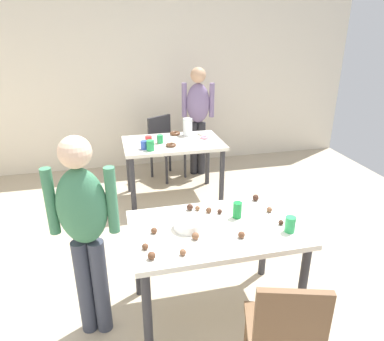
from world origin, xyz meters
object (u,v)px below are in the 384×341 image
(person_adult_far, at_px, (198,112))
(mixing_bowl, at_px, (189,224))
(soda_can, at_px, (237,210))
(person_girl_near, at_px, (84,224))
(pitcher_far, at_px, (188,127))
(dining_table_near, at_px, (216,239))
(dining_table_far, at_px, (173,150))
(chair_far_table, at_px, (164,143))
(chair_near_table, at_px, (285,332))

(person_adult_far, distance_m, mixing_bowl, 2.78)
(person_adult_far, relative_size, soda_can, 12.58)
(person_girl_near, xyz_separation_m, pitcher_far, (1.19, 2.18, -0.02))
(person_adult_far, relative_size, mixing_bowl, 7.36)
(dining_table_near, xyz_separation_m, person_adult_far, (0.56, 2.69, 0.27))
(soda_can, distance_m, pitcher_far, 2.12)
(pitcher_far, bearing_deg, mixing_bowl, -102.79)
(dining_table_far, bearing_deg, soda_can, -86.36)
(dining_table_near, xyz_separation_m, dining_table_far, (0.07, 1.99, -0.00))
(dining_table_far, distance_m, chair_far_table, 0.74)
(dining_table_far, relative_size, soda_can, 9.71)
(person_girl_near, xyz_separation_m, person_adult_far, (1.45, 2.67, 0.04))
(dining_table_near, distance_m, dining_table_far, 1.99)
(soda_can, relative_size, pitcher_far, 0.56)
(dining_table_near, relative_size, soda_can, 9.88)
(person_girl_near, bearing_deg, dining_table_near, -1.53)
(person_adult_far, bearing_deg, mixing_bowl, -105.81)
(dining_table_far, relative_size, pitcher_far, 5.45)
(mixing_bowl, bearing_deg, dining_table_far, 82.44)
(mixing_bowl, distance_m, pitcher_far, 2.24)
(chair_near_table, bearing_deg, dining_table_near, 102.84)
(person_adult_far, bearing_deg, chair_near_table, -96.48)
(mixing_bowl, bearing_deg, chair_far_table, 84.27)
(person_girl_near, relative_size, pitcher_far, 6.78)
(dining_table_near, bearing_deg, person_girl_near, 178.47)
(chair_far_table, relative_size, soda_can, 7.13)
(chair_near_table, height_order, soda_can, soda_can)
(chair_near_table, height_order, person_girl_near, person_girl_near)
(chair_far_table, height_order, person_adult_far, person_adult_far)
(mixing_bowl, bearing_deg, soda_can, 9.60)
(dining_table_far, bearing_deg, dining_table_near, -91.96)
(chair_far_table, xyz_separation_m, person_girl_near, (-0.96, -2.69, 0.38))
(chair_near_table, relative_size, soda_can, 7.13)
(dining_table_far, distance_m, pitcher_far, 0.38)
(chair_far_table, bearing_deg, person_adult_far, -2.39)
(person_girl_near, relative_size, mixing_bowl, 7.07)
(chair_far_table, xyz_separation_m, person_adult_far, (0.49, -0.02, 0.43))
(dining_table_near, height_order, mixing_bowl, mixing_bowl)
(person_girl_near, bearing_deg, chair_near_table, -36.35)
(person_girl_near, relative_size, person_adult_far, 0.96)
(chair_near_table, bearing_deg, pitcher_far, 87.46)
(dining_table_far, bearing_deg, chair_far_table, 89.28)
(dining_table_near, relative_size, pitcher_far, 5.54)
(person_adult_far, distance_m, pitcher_far, 0.55)
(person_adult_far, height_order, soda_can, person_adult_far)
(dining_table_near, distance_m, person_adult_far, 2.76)
(chair_near_table, distance_m, soda_can, 0.90)
(dining_table_near, xyz_separation_m, chair_near_table, (0.17, -0.75, -0.15))
(mixing_bowl, relative_size, pitcher_far, 0.96)
(dining_table_near, distance_m, chair_near_table, 0.79)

